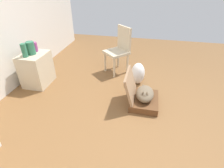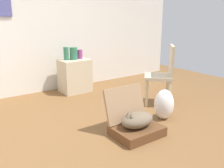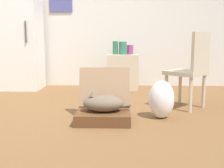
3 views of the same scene
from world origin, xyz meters
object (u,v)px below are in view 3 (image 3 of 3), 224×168
plastic_bag_white (161,99)px  cat (103,103)px  refrigerator (21,38)px  vase_short (130,50)px  suitcase_base (103,117)px  side_table (123,72)px  vase_tall (115,48)px  vase_round (123,48)px  chair (191,68)px

plastic_bag_white → cat: bearing=-165.1°
refrigerator → vase_short: bearing=2.4°
suitcase_base → cat: bearing=175.2°
refrigerator → side_table: bearing=1.6°
vase_tall → vase_short: size_ratio=1.40×
plastic_bag_white → vase_tall: 2.05m
side_table → vase_round: bearing=90.0°
vase_round → plastic_bag_white: bearing=-77.6°
suitcase_base → side_table: 2.06m
vase_tall → vase_short: vase_tall is taller
side_table → vase_tall: bearing=160.7°
cat → side_table: 2.05m
side_table → chair: (0.84, -1.42, 0.21)m
cat → vase_round: size_ratio=2.27×
side_table → vase_short: (0.13, 0.03, 0.39)m
plastic_bag_white → vase_round: 1.99m
refrigerator → chair: refrigerator is taller
vase_tall → plastic_bag_white: bearing=-74.1°
vase_round → vase_short: bearing=8.8°
refrigerator → vase_short: refrigerator is taller
suitcase_base → side_table: size_ratio=0.93×
vase_tall → vase_round: (0.13, -0.04, -0.01)m
chair → vase_round: bearing=-106.6°
chair → refrigerator: bearing=-74.7°
vase_round → refrigerator: bearing=-178.1°
vase_short → vase_round: (-0.13, -0.02, 0.03)m
suitcase_base → chair: 1.30m
suitcase_base → refrigerator: bearing=127.9°
cat → vase_tall: (0.09, 2.08, 0.52)m
refrigerator → vase_round: (1.77, 0.06, -0.18)m
plastic_bag_white → suitcase_base: bearing=-165.0°
side_table → vase_short: bearing=12.8°
plastic_bag_white → chair: bearing=46.3°
vase_tall → vase_short: 0.27m
cat → vase_tall: bearing=87.4°
cat → vase_round: 2.12m
suitcase_base → cat: size_ratio=1.12×
side_table → chair: bearing=-59.6°
vase_short → vase_round: 0.14m
cat → side_table: (0.23, 2.03, 0.10)m
cat → chair: chair is taller
side_table → chair: chair is taller
cat → chair: 1.26m
side_table → vase_tall: 0.44m
suitcase_base → side_table: bearing=83.8°
cat → side_table: size_ratio=0.83×
refrigerator → vase_tall: 1.65m
cat → chair: bearing=30.0°
suitcase_base → vase_round: 2.16m
plastic_bag_white → chair: (0.42, 0.44, 0.30)m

